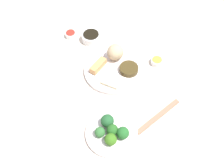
{
  "coord_description": "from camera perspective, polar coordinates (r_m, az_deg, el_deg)",
  "views": [
    {
      "loc": [
        -0.58,
        0.52,
        1.03
      ],
      "look_at": [
        -0.06,
        0.04,
        0.06
      ],
      "focal_mm": 44.71,
      "sensor_mm": 36.0,
      "label": 1
    }
  ],
  "objects": [
    {
      "name": "tabletop",
      "position": [
        1.29,
        -0.65,
        1.19
      ],
      "size": [
        2.2,
        2.2,
        0.02
      ],
      "primitive_type": "cube",
      "color": "beige",
      "rests_on": "ground"
    },
    {
      "name": "main_plate",
      "position": [
        1.29,
        0.31,
        2.83
      ],
      "size": [
        0.27,
        0.27,
        0.02
      ],
      "primitive_type": "cylinder",
      "color": "white",
      "rests_on": "tabletop"
    },
    {
      "name": "rice_scoop",
      "position": [
        1.3,
        0.67,
        6.51
      ],
      "size": [
        0.08,
        0.08,
        0.08
      ],
      "primitive_type": "sphere",
      "color": "tan",
      "rests_on": "main_plate"
    },
    {
      "name": "spring_roll",
      "position": [
        1.28,
        -2.83,
        3.77
      ],
      "size": [
        0.05,
        0.1,
        0.03
      ],
      "primitive_type": "cube",
      "rotation": [
        0.0,
        0.0,
        1.79
      ],
      "color": "tan",
      "rests_on": "main_plate"
    },
    {
      "name": "crab_rangoon_wonton",
      "position": [
        1.24,
        -0.06,
        0.75
      ],
      "size": [
        0.1,
        0.09,
        0.01
      ],
      "primitive_type": "cube",
      "rotation": [
        0.0,
        0.0,
        0.38
      ],
      "color": "beige",
      "rests_on": "main_plate"
    },
    {
      "name": "stir_fry_heap",
      "position": [
        1.27,
        3.47,
        3.09
      ],
      "size": [
        0.09,
        0.09,
        0.02
      ],
      "primitive_type": "cylinder",
      "color": "#433517",
      "rests_on": "main_plate"
    },
    {
      "name": "broccoli_plate",
      "position": [
        1.12,
        -0.09,
        -10.02
      ],
      "size": [
        0.21,
        0.21,
        0.01
      ],
      "primitive_type": "cylinder",
      "color": "white",
      "rests_on": "tabletop"
    },
    {
      "name": "broccoli_floret_0",
      "position": [
        1.09,
        0.08,
        -9.35
      ],
      "size": [
        0.05,
        0.05,
        0.05
      ],
      "primitive_type": "sphere",
      "color": "#265F22",
      "rests_on": "broccoli_plate"
    },
    {
      "name": "broccoli_floret_1",
      "position": [
        1.11,
        -0.97,
        -7.53
      ],
      "size": [
        0.05,
        0.05,
        0.05
      ],
      "primitive_type": "sphere",
      "color": "#245A2D",
      "rests_on": "broccoli_plate"
    },
    {
      "name": "broccoli_floret_2",
      "position": [
        1.09,
        -2.48,
        -9.8
      ],
      "size": [
        0.04,
        0.04,
        0.04
      ],
      "primitive_type": "sphere",
      "color": "#357034",
      "rests_on": "broccoli_plate"
    },
    {
      "name": "broccoli_floret_3",
      "position": [
        1.07,
        -0.28,
        -11.26
      ],
      "size": [
        0.05,
        0.05,
        0.05
      ],
      "primitive_type": "sphere",
      "color": "#3C741D",
      "rests_on": "broccoli_plate"
    },
    {
      "name": "broccoli_floret_4",
      "position": [
        1.09,
        2.23,
        -9.97
      ],
      "size": [
        0.05,
        0.05,
        0.05
      ],
      "primitive_type": "sphere",
      "color": "#246428",
      "rests_on": "broccoli_plate"
    },
    {
      "name": "soy_sauce_bowl",
      "position": [
        1.43,
        -4.27,
        9.5
      ],
      "size": [
        0.09,
        0.09,
        0.04
      ],
      "primitive_type": "cylinder",
      "color": "white",
      "rests_on": "tabletop"
    },
    {
      "name": "soy_sauce_bowl_liquid",
      "position": [
        1.41,
        -4.33,
        10.12
      ],
      "size": [
        0.08,
        0.08,
        0.0
      ],
      "primitive_type": "cylinder",
      "color": "black",
      "rests_on": "soy_sauce_bowl"
    },
    {
      "name": "sauce_ramekin_sweet_and_sour",
      "position": [
        1.46,
        -8.43,
        9.95
      ],
      "size": [
        0.06,
        0.06,
        0.02
      ],
      "primitive_type": "cylinder",
      "color": "white",
      "rests_on": "tabletop"
    },
    {
      "name": "sauce_ramekin_sweet_and_sour_liquid",
      "position": [
        1.45,
        -8.5,
        10.36
      ],
      "size": [
        0.05,
        0.05,
        0.0
      ],
      "primitive_type": "cylinder",
      "color": "red",
      "rests_on": "sauce_ramekin_sweet_and_sour"
    },
    {
      "name": "sauce_ramekin_hot_mustard",
      "position": [
        1.34,
        9.14,
        4.55
      ],
      "size": [
        0.06,
        0.06,
        0.02
      ],
      "primitive_type": "cylinder",
      "color": "white",
      "rests_on": "tabletop"
    },
    {
      "name": "sauce_ramekin_hot_mustard_liquid",
      "position": [
        1.33,
        9.22,
        4.95
      ],
      "size": [
        0.05,
        0.05,
        0.0
      ],
      "primitive_type": "cylinder",
      "color": "gold",
      "rests_on": "sauce_ramekin_hot_mustard"
    },
    {
      "name": "chopsticks_pair",
      "position": [
        1.18,
        9.46,
        -6.51
      ],
      "size": [
        0.03,
        0.24,
        0.01
      ],
      "primitive_type": "cube",
      "rotation": [
        0.0,
        0.0,
        1.52
      ],
      "color": "#9E7256",
      "rests_on": "tabletop"
    }
  ]
}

